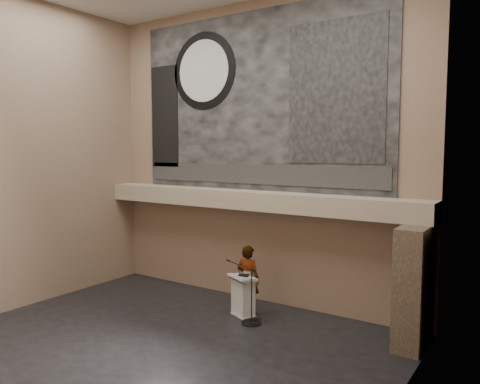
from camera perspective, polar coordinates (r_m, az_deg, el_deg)
The scene contains 19 objects.
floor at distance 11.08m, azimuth -9.72°, elevation -18.04°, with size 10.00×10.00×0.00m, color black.
wall_back at distance 13.36m, azimuth 1.92°, elevation 4.75°, with size 10.00×0.02×8.50m, color #896E57.
wall_left at distance 14.11m, azimuth -24.95°, elevation 4.29°, with size 0.02×8.00×8.50m, color #896E57.
wall_right at distance 7.62m, azimuth 18.21°, elevation 4.09°, with size 0.02×8.00×8.50m, color #896E57.
soffit at distance 13.09m, azimuth 0.97°, elevation -0.95°, with size 10.00×0.80×0.50m, color tan.
sprinkler_left at distance 14.01m, azimuth -4.65°, elevation -1.71°, with size 0.04×0.04×0.06m, color #B2893D.
sprinkler_right at distance 12.17m, azimuth 8.39°, elevation -2.82°, with size 0.04×0.04×0.06m, color #B2893D.
banner at distance 13.39m, azimuth 1.87°, elevation 10.97°, with size 8.00×0.05×5.00m, color black.
banner_text_strip at distance 13.31m, azimuth 1.75°, elevation 2.17°, with size 7.76×0.02×0.55m, color #2A2A2A.
banner_clock_rim at distance 14.52m, azimuth -4.45°, elevation 14.49°, with size 2.30×2.30×0.02m, color black.
banner_clock_face at distance 14.50m, azimuth -4.50°, elevation 14.50°, with size 1.84×1.84×0.02m, color silver.
banner_building_print at distance 12.28m, azimuth 11.53°, elevation 11.85°, with size 2.60×0.02×3.60m, color black.
banner_brick_print at distance 15.41m, azimuth -9.15°, elevation 9.04°, with size 1.10×0.02×3.20m, color black.
stone_pier at distance 11.18m, azimuth 20.45°, elevation -10.75°, with size 0.60×1.40×2.70m, color #413528.
lectern at distance 12.42m, azimuth 0.39°, elevation -12.63°, with size 0.87×0.76×1.14m.
binder at distance 12.26m, azimuth 0.44°, elevation -10.12°, with size 0.27×0.21×0.04m, color black.
papers at distance 12.29m, azimuth -0.28°, elevation -10.14°, with size 0.23×0.32×0.01m, color silver.
speaker_person at distance 12.64m, azimuth 0.99°, elevation -10.58°, with size 0.67×0.44×1.83m, color silver.
mic_stand at distance 12.16m, azimuth 1.29°, elevation -14.75°, with size 1.37×0.77×1.41m.
Camera 1 is at (7.05, -7.34, 4.38)m, focal length 35.00 mm.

